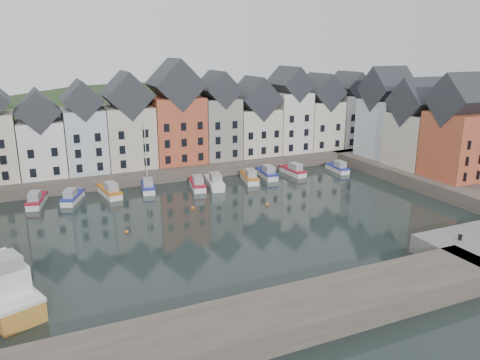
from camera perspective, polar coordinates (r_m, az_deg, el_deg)
ground at (r=59.17m, az=0.41°, el=-5.36°), size 260.00×260.00×0.00m
far_quay at (r=85.83m, az=-7.99°, el=1.91°), size 90.00×16.00×2.00m
right_quay at (r=82.75m, az=23.44°, el=0.22°), size 14.00×54.00×2.00m
near_wall at (r=37.09m, az=0.59°, el=-17.46°), size 50.00×6.00×2.00m
hillside at (r=115.50m, az=-11.32°, el=-4.45°), size 153.60×70.40×64.00m
far_terrace at (r=83.37m, az=-5.67°, el=7.10°), size 72.37×8.16×17.78m
right_terrace at (r=83.87m, az=21.02°, el=6.21°), size 8.30×24.25×16.36m
mooring_buoys at (r=62.36m, az=-5.00°, el=-4.15°), size 20.50×5.50×0.50m
boat_a at (r=71.80m, az=-23.58°, el=-2.29°), size 3.19×6.36×2.34m
boat_b at (r=71.51m, az=-19.77°, el=-1.98°), size 3.98×6.14×2.26m
boat_c at (r=72.49m, az=-15.58°, el=-1.33°), size 2.93×6.72×2.49m
boat_d at (r=73.82m, az=-11.15°, el=-0.73°), size 2.89×6.26×11.53m
boat_e at (r=73.92m, az=-5.21°, el=-0.49°), size 3.11×6.57×2.43m
boat_f at (r=74.44m, az=-3.10°, el=-0.27°), size 3.38×7.21×2.66m
boat_g at (r=77.47m, az=1.19°, el=0.34°), size 3.30×6.60×2.43m
boat_h at (r=80.04m, az=3.33°, el=0.82°), size 2.83×6.59×2.45m
boat_i at (r=82.25m, az=6.51°, el=1.14°), size 2.20×6.25×2.37m
boat_j at (r=85.65m, az=11.85°, el=1.46°), size 2.37×5.94×2.22m
mooring_bollard at (r=54.31m, az=25.26°, el=-6.32°), size 0.48×0.48×0.56m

